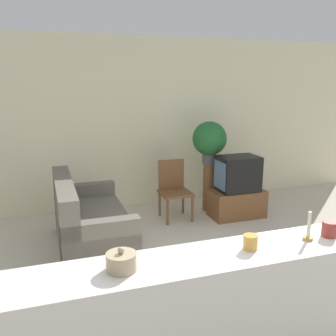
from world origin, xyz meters
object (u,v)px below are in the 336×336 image
object	(u,v)px
television	(238,174)
potted_plant	(209,139)
couch	(89,226)
decorative_bowl	(121,262)
wooden_chair	(174,187)

from	to	relation	value
television	potted_plant	xyz separation A→B (m)	(-0.28, 0.41, 0.47)
couch	decorative_bowl	distance (m)	2.45
potted_plant	decorative_bowl	xyz separation A→B (m)	(-2.05, -3.22, -0.13)
wooden_chair	decorative_bowl	bearing A→B (deg)	-114.83
wooden_chair	decorative_bowl	xyz separation A→B (m)	(-1.43, -3.08, 0.54)
couch	wooden_chair	size ratio (longest dim) A/B	1.85
decorative_bowl	wooden_chair	bearing A→B (deg)	65.17
couch	potted_plant	size ratio (longest dim) A/B	2.47
couch	decorative_bowl	bearing A→B (deg)	-91.78
potted_plant	decorative_bowl	world-z (taller)	potted_plant
couch	potted_plant	bearing A→B (deg)	23.67
television	wooden_chair	bearing A→B (deg)	162.76
television	wooden_chair	size ratio (longest dim) A/B	0.69
couch	television	distance (m)	2.33
wooden_chair	potted_plant	size ratio (longest dim) A/B	1.34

